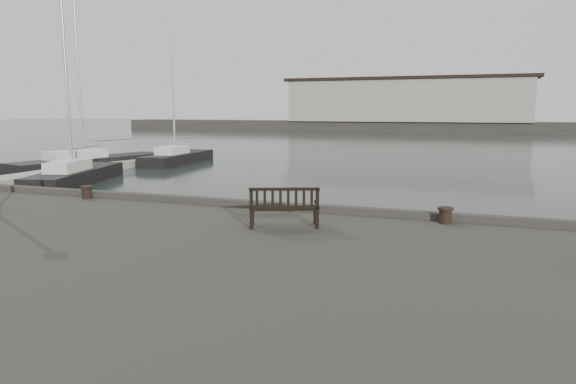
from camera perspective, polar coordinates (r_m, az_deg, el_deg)
name	(u,v)px	position (r m, az deg, el deg)	size (l,w,h in m)	color
ground	(294,264)	(14.30, 0.66, -8.04)	(400.00, 400.00, 0.00)	black
pontoon	(26,179)	(33.72, -27.10, 1.34)	(2.00, 24.00, 0.50)	#9F9F93
breakwater	(423,110)	(105.32, 14.78, 8.83)	(140.00, 9.50, 12.20)	#383530
bench	(284,215)	(11.73, -0.44, -2.52)	(1.67, 1.09, 0.91)	black
bollard_left	(87,192)	(16.71, -21.47, -0.02)	(0.36, 0.36, 0.38)	black
bollard_right	(445,215)	(12.68, 17.08, -2.50)	(0.36, 0.36, 0.38)	black
yacht_b	(91,165)	(40.23, -21.02, 2.82)	(5.48, 12.14, 15.43)	black
yacht_c	(77,179)	(32.35, -22.44, 1.35)	(4.51, 9.10, 12.03)	black
yacht_d	(178,160)	(42.25, -12.13, 3.48)	(2.79, 8.70, 10.93)	black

